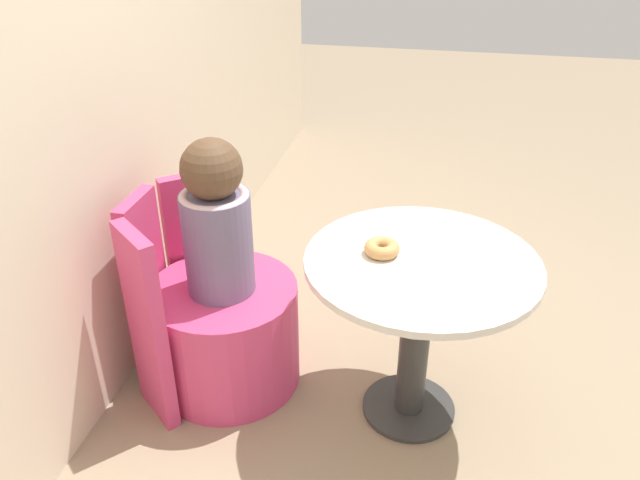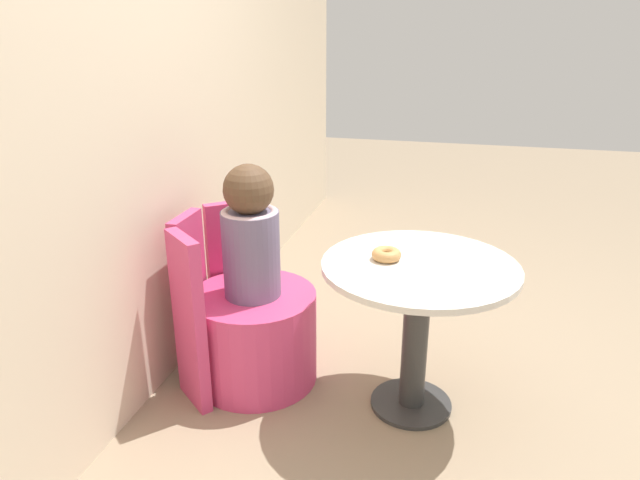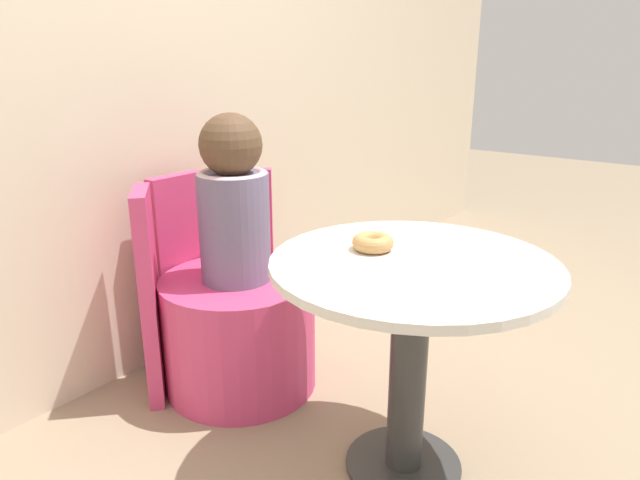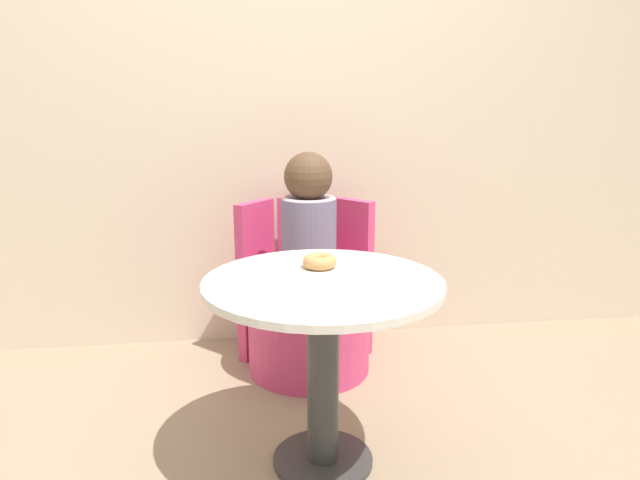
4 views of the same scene
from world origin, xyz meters
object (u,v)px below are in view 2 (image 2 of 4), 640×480
round_table (419,301)px  donut (386,254)px  tub_chair (255,336)px  child_figure (250,234)px

round_table → donut: bearing=87.1°
round_table → donut: donut is taller
tub_chair → child_figure: child_figure is taller
round_table → tub_chair: round_table is taller
round_table → child_figure: bearing=87.2°
child_figure → tub_chair: bearing=0.0°
tub_chair → child_figure: (-0.00, 0.00, 0.48)m
tub_chair → donut: bearing=-92.8°
tub_chair → donut: 0.74m
tub_chair → child_figure: size_ratio=0.96×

